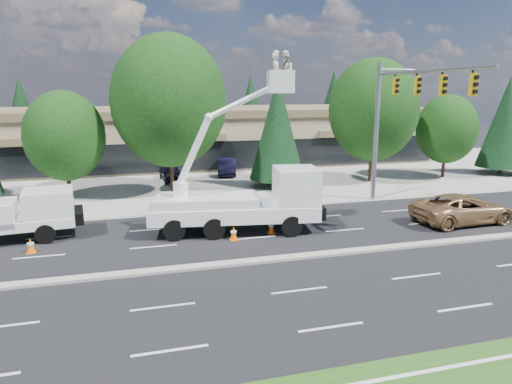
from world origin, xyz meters
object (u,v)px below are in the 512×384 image
object	(u,v)px
minivan	(463,209)
signal_mast	(396,111)
utility_pickup	(16,221)
bucket_truck	(249,195)

from	to	relation	value
minivan	signal_mast	bearing A→B (deg)	22.77
signal_mast	utility_pickup	world-z (taller)	signal_mast
minivan	bucket_truck	bearing A→B (deg)	79.77
bucket_truck	utility_pickup	bearing A→B (deg)	-178.93
signal_mast	minivan	distance (m)	7.04
signal_mast	bucket_truck	size ratio (longest dim) A/B	1.10
utility_pickup	minivan	world-z (taller)	utility_pickup
utility_pickup	signal_mast	bearing A→B (deg)	-3.58
signal_mast	minivan	bearing A→B (deg)	-64.88
utility_pickup	bucket_truck	size ratio (longest dim) A/B	0.71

